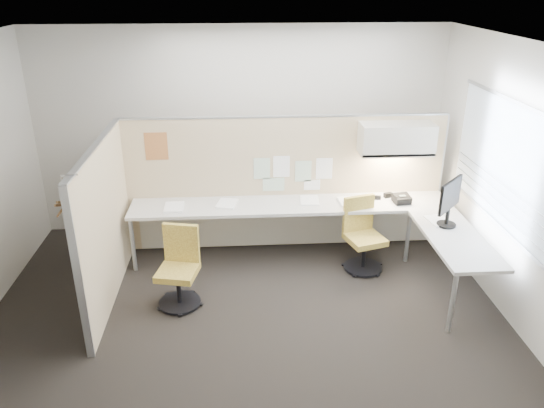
{
  "coord_description": "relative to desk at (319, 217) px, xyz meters",
  "views": [
    {
      "loc": [
        -0.04,
        -4.78,
        3.36
      ],
      "look_at": [
        0.33,
        0.8,
        0.94
      ],
      "focal_mm": 35.0,
      "sensor_mm": 36.0,
      "label": 1
    }
  ],
  "objects": [
    {
      "name": "desk",
      "position": [
        0.0,
        0.0,
        0.0
      ],
      "size": [
        4.0,
        2.07,
        0.73
      ],
      "color": "beige",
      "rests_on": "floor"
    },
    {
      "name": "paper_stack_0",
      "position": [
        -1.78,
        0.09,
        0.14
      ],
      "size": [
        0.23,
        0.3,
        0.03
      ],
      "primitive_type": "cube",
      "rotation": [
        0.0,
        0.0,
        0.01
      ],
      "color": "white",
      "rests_on": "desk"
    },
    {
      "name": "ceiling",
      "position": [
        -0.93,
        -1.13,
        2.2
      ],
      "size": [
        5.5,
        4.5,
        0.01
      ],
      "primitive_type": "cube",
      "color": "white",
      "rests_on": "wall_back"
    },
    {
      "name": "window_pane",
      "position": [
        1.79,
        -1.13,
        0.95
      ],
      "size": [
        0.01,
        2.8,
        1.3
      ],
      "primitive_type": "cube",
      "color": "#9CAAB5",
      "rests_on": "wall_right"
    },
    {
      "name": "partition_left",
      "position": [
        -2.43,
        -0.63,
        0.27
      ],
      "size": [
        0.06,
        2.2,
        1.75
      ],
      "primitive_type": "cube",
      "color": "beige",
      "rests_on": "floor"
    },
    {
      "name": "task_light_strip",
      "position": [
        0.97,
        0.26,
        0.7
      ],
      "size": [
        0.6,
        0.06,
        0.02
      ],
      "primitive_type": "cube",
      "color": "#FFEABF",
      "rests_on": "overhead_bin"
    },
    {
      "name": "monitor",
      "position": [
        1.37,
        -0.61,
        0.45
      ],
      "size": [
        0.38,
        0.4,
        0.55
      ],
      "rotation": [
        0.0,
        0.0,
        0.82
      ],
      "color": "black",
      "rests_on": "desk"
    },
    {
      "name": "overhead_bin",
      "position": [
        0.97,
        0.26,
        0.91
      ],
      "size": [
        0.9,
        0.36,
        0.38
      ],
      "primitive_type": "cube",
      "color": "beige",
      "rests_on": "partition_back"
    },
    {
      "name": "wall_front",
      "position": [
        -0.93,
        -3.38,
        0.8
      ],
      "size": [
        5.5,
        0.02,
        2.8
      ],
      "primitive_type": "cube",
      "color": "beige",
      "rests_on": "ground"
    },
    {
      "name": "wall_right",
      "position": [
        1.82,
        -1.13,
        0.8
      ],
      "size": [
        0.02,
        4.5,
        2.8
      ],
      "primitive_type": "cube",
      "color": "beige",
      "rests_on": "ground"
    },
    {
      "name": "coat_hook",
      "position": [
        -2.51,
        -1.52,
        0.82
      ],
      "size": [
        0.18,
        0.44,
        1.31
      ],
      "color": "silver",
      "rests_on": "partition_left"
    },
    {
      "name": "wall_back",
      "position": [
        -0.93,
        1.12,
        0.8
      ],
      "size": [
        5.5,
        0.02,
        2.8
      ],
      "primitive_type": "cube",
      "color": "beige",
      "rests_on": "ground"
    },
    {
      "name": "partition_back",
      "position": [
        -0.38,
        0.47,
        0.27
      ],
      "size": [
        4.1,
        0.06,
        1.75
      ],
      "primitive_type": "cube",
      "color": "beige",
      "rests_on": "floor"
    },
    {
      "name": "paper_stack_1",
      "position": [
        -1.13,
        0.17,
        0.14
      ],
      "size": [
        0.29,
        0.35,
        0.02
      ],
      "primitive_type": "cube",
      "rotation": [
        0.0,
        0.0,
        -0.23
      ],
      "color": "white",
      "rests_on": "desk"
    },
    {
      "name": "chair_left",
      "position": [
        -1.65,
        -0.84,
        -0.19
      ],
      "size": [
        0.49,
        0.5,
        0.88
      ],
      "rotation": [
        0.0,
        0.0,
        -0.22
      ],
      "color": "black",
      "rests_on": "floor"
    },
    {
      "name": "paper_stack_4",
      "position": [
        1.32,
        -0.49,
        0.14
      ],
      "size": [
        0.28,
        0.34,
        0.02
      ],
      "primitive_type": "cube",
      "rotation": [
        0.0,
        0.0,
        0.17
      ],
      "color": "white",
      "rests_on": "desk"
    },
    {
      "name": "floor",
      "position": [
        -0.93,
        -1.13,
        -0.61
      ],
      "size": [
        5.5,
        4.5,
        0.01
      ],
      "primitive_type": "cube",
      "color": "black",
      "rests_on": "ground"
    },
    {
      "name": "tape_dispenser",
      "position": [
        0.93,
        0.27,
        0.16
      ],
      "size": [
        0.11,
        0.08,
        0.06
      ],
      "primitive_type": "cube",
      "rotation": [
        0.0,
        0.0,
        0.26
      ],
      "color": "black",
      "rests_on": "desk"
    },
    {
      "name": "phone",
      "position": [
        1.05,
        0.08,
        0.18
      ],
      "size": [
        0.23,
        0.22,
        0.12
      ],
      "rotation": [
        0.0,
        0.0,
        0.12
      ],
      "color": "black",
      "rests_on": "desk"
    },
    {
      "name": "pinned_papers",
      "position": [
        -0.3,
        0.44,
        0.43
      ],
      "size": [
        1.01,
        0.0,
        0.47
      ],
      "color": "#8CBF8C",
      "rests_on": "partition_back"
    },
    {
      "name": "poster",
      "position": [
        -1.98,
        0.44,
        0.82
      ],
      "size": [
        0.28,
        0.0,
        0.35
      ],
      "primitive_type": "cube",
      "color": "orange",
      "rests_on": "partition_back"
    },
    {
      "name": "stapler",
      "position": [
        0.75,
        0.22,
        0.15
      ],
      "size": [
        0.15,
        0.07,
        0.05
      ],
      "primitive_type": "cube",
      "rotation": [
        0.0,
        0.0,
        -0.22
      ],
      "color": "black",
      "rests_on": "desk"
    },
    {
      "name": "paper_stack_2",
      "position": [
        -0.09,
        0.21,
        0.14
      ],
      "size": [
        0.25,
        0.31,
        0.02
      ],
      "primitive_type": "cube",
      "rotation": [
        0.0,
        0.0,
        -0.07
      ],
      "color": "white",
      "rests_on": "desk"
    },
    {
      "name": "paper_stack_3",
      "position": [
        0.39,
        0.13,
        0.14
      ],
      "size": [
        0.24,
        0.31,
        0.02
      ],
      "primitive_type": "cube",
      "rotation": [
        0.0,
        0.0,
        0.04
      ],
      "color": "white",
      "rests_on": "desk"
    },
    {
      "name": "chair_right",
      "position": [
        0.51,
        -0.21,
        -0.19
      ],
      "size": [
        0.52,
        0.53,
        0.89
      ],
      "rotation": [
        0.0,
        0.0,
        0.29
      ],
      "color": "black",
      "rests_on": "floor"
    }
  ]
}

